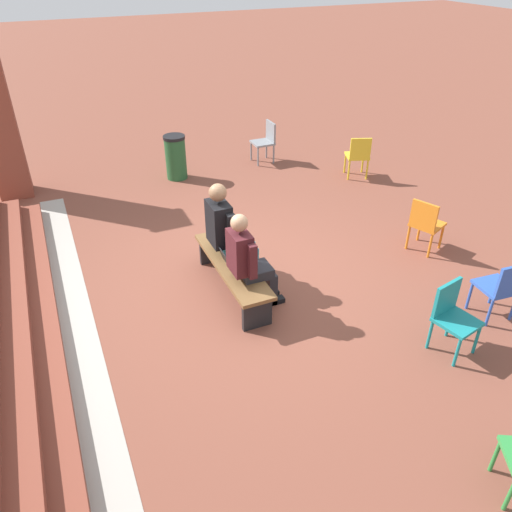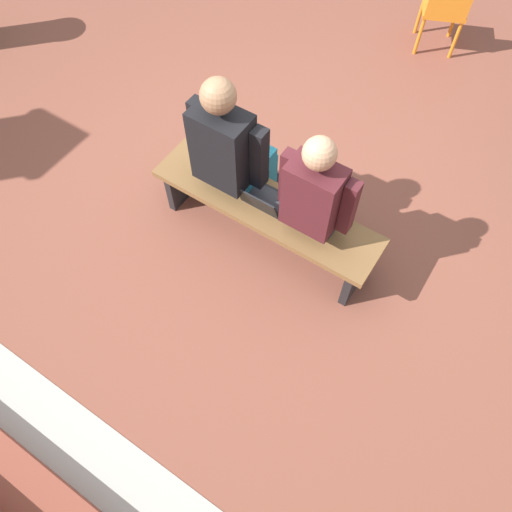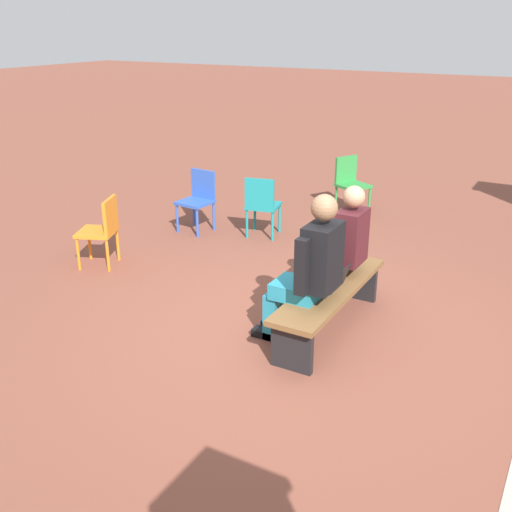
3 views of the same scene
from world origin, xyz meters
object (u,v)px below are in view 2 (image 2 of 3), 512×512
bench (265,212)px  plastic_chair_near_bench_right (446,6)px  person_adult (233,150)px  laptop (264,200)px  person_student (319,198)px

bench → plastic_chair_near_bench_right: 3.00m
bench → person_adult: size_ratio=1.26×
laptop → bench: bearing=-128.5°
bench → plastic_chair_near_bench_right: plastic_chair_near_bench_right is taller
bench → plastic_chair_near_bench_right: bearing=-93.3°
bench → person_adult: 0.52m
bench → person_student: 0.53m
person_student → laptop: 0.45m
bench → laptop: size_ratio=5.63×
person_adult → person_student: bearing=179.6°
bench → laptop: laptop is taller
person_student → laptop: bearing=11.6°
bench → person_student: size_ratio=1.34×
plastic_chair_near_bench_right → bench: bearing=86.7°
bench → plastic_chair_near_bench_right: size_ratio=2.14×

